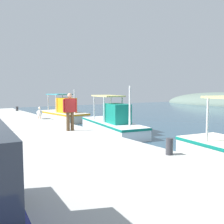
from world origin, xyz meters
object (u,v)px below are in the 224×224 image
Objects in this scene: fisherman_standing at (70,110)px; mooring_bollard_nearest at (17,109)px; fishing_boat_second at (112,123)px; pelican at (40,113)px; mooring_bollard_second at (169,146)px; fishing_boat_nearest at (63,113)px.

mooring_bollard_nearest is (-12.67, 0.60, -0.78)m from fisherman_standing.
fishing_boat_second is 4.90m from pelican.
mooring_bollard_second is (18.27, 0.00, 0.05)m from mooring_bollard_nearest.
fishing_boat_nearest is 6.05× the size of pelican.
fisherman_standing is (9.79, -3.81, 1.14)m from fishing_boat_nearest.
pelican is at bearing -2.17° from mooring_bollard_nearest.
fishing_boat_second is at bearing 118.50° from fisherman_standing.
pelican is 7.21m from mooring_bollard_nearest.
fishing_boat_nearest is at bearing 179.94° from fishing_boat_second.
fishing_boat_second is 3.81× the size of fisherman_standing.
fisherman_standing is at bearing -2.72° from mooring_bollard_nearest.
fishing_boat_nearest is at bearing 168.23° from mooring_bollard_second.
fishing_boat_second is at bearing 157.34° from mooring_bollard_second.
fisherman_standing is 12.71m from mooring_bollard_nearest.
fisherman_standing is 4.44× the size of mooring_bollard_nearest.
fishing_boat_nearest is 15.73m from mooring_bollard_second.
mooring_bollard_nearest is 18.27m from mooring_bollard_second.
mooring_bollard_nearest is at bearing -163.23° from fishing_boat_second.
mooring_bollard_nearest is at bearing 177.28° from fisherman_standing.
fishing_boat_nearest is 3.33× the size of fisherman_standing.
fishing_boat_second is 8.31m from mooring_bollard_second.
fishing_boat_nearest reaches higher than pelican.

